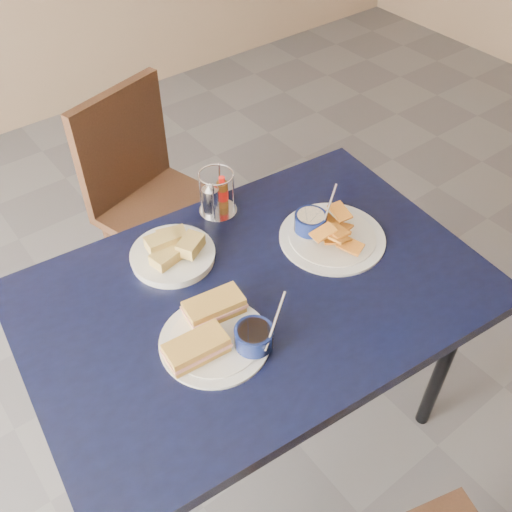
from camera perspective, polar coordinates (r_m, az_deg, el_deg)
ground at (r=2.06m, az=3.87°, el=-17.89°), size 6.00×6.00×0.00m
dining_table at (r=1.50m, az=0.02°, el=-5.15°), size 1.23×0.88×0.75m
chair_far at (r=2.22m, az=-10.46°, el=7.02°), size 0.50×0.49×0.86m
sandwich_plate at (r=1.33m, az=-3.81°, el=-7.71°), size 0.30×0.26×0.12m
plantain_plate at (r=1.58m, az=7.01°, el=2.40°), size 0.29×0.29×0.12m
bread_basket at (r=1.52m, az=-8.32°, el=0.35°), size 0.22×0.22×0.07m
condiment_caddy at (r=1.64m, az=-4.07°, el=5.96°), size 0.11×0.11×0.14m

